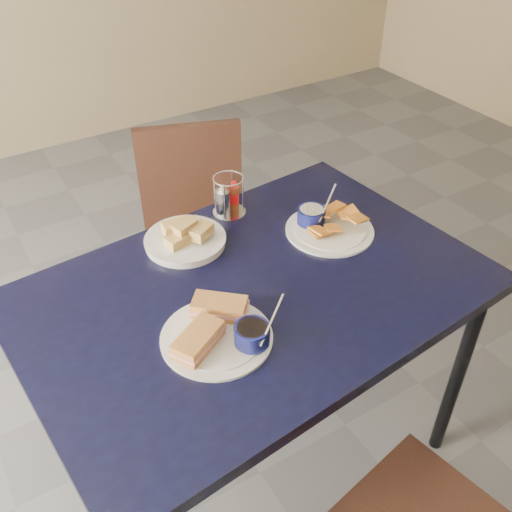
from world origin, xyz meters
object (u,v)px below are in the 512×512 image
dining_table (254,303)px  plantain_plate (324,224)px  sandwich_plate (220,330)px  bread_basket (185,238)px  chair_far (189,222)px  condiment_caddy (227,199)px

dining_table → plantain_plate: (0.33, 0.12, 0.08)m
sandwich_plate → bread_basket: (0.10, 0.40, 0.00)m
plantain_plate → bread_basket: plantain_plate is taller
dining_table → bread_basket: bread_basket is taller
chair_far → plantain_plate: (0.20, -0.59, 0.27)m
chair_far → bread_basket: chair_far is taller
plantain_plate → bread_basket: bearing=158.9°
bread_basket → condiment_caddy: bearing=22.7°
plantain_plate → condiment_caddy: (-0.22, 0.24, 0.04)m
bread_basket → plantain_plate: bearing=-21.1°
chair_far → bread_basket: (-0.21, -0.44, 0.28)m
bread_basket → condiment_caddy: condiment_caddy is taller
chair_far → sandwich_plate: bearing=-110.1°
chair_far → condiment_caddy: 0.47m
bread_basket → condiment_caddy: (0.19, 0.08, 0.03)m
dining_table → chair_far: 0.75m
condiment_caddy → bread_basket: bearing=-157.3°
dining_table → bread_basket: 0.30m
chair_far → condiment_caddy: (-0.01, -0.36, 0.31)m
sandwich_plate → condiment_caddy: bearing=58.7°
sandwich_plate → condiment_caddy: condiment_caddy is taller
bread_basket → sandwich_plate: bearing=-103.9°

